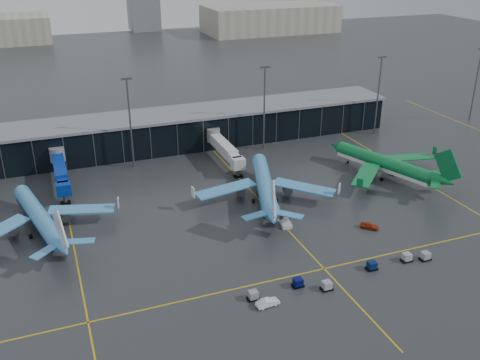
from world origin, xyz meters
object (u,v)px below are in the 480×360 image
object	(u,v)px
airliner_aer_lingus	(384,155)
service_van_red	(369,226)
airliner_klm_near	(265,175)
service_van_white	(268,302)
baggage_carts	(350,273)
airliner_arkefly	(37,207)
mobile_airstair	(286,223)

from	to	relation	value
airliner_aer_lingus	service_van_red	world-z (taller)	airliner_aer_lingus
airliner_klm_near	service_van_red	size ratio (longest dim) A/B	10.17
service_van_red	service_van_white	xyz separation A→B (m)	(-32.25, -17.22, 0.01)
airliner_klm_near	baggage_carts	world-z (taller)	airliner_klm_near
airliner_arkefly	mobile_airstair	world-z (taller)	airliner_arkefly
airliner_klm_near	service_van_red	distance (m)	27.98
airliner_aer_lingus	baggage_carts	distance (m)	51.44
airliner_aer_lingus	mobile_airstair	world-z (taller)	airliner_aer_lingus
service_van_red	service_van_white	world-z (taller)	service_van_white
airliner_aer_lingus	baggage_carts	bearing A→B (deg)	-150.90
baggage_carts	service_van_red	size ratio (longest dim) A/B	9.69
airliner_klm_near	service_van_white	bearing A→B (deg)	-94.55
mobile_airstair	service_van_red	xyz separation A→B (m)	(16.91, -7.62, -0.08)
baggage_carts	airliner_arkefly	bearing A→B (deg)	143.83
mobile_airstair	airliner_arkefly	bearing A→B (deg)	172.19
airliner_arkefly	airliner_klm_near	bearing A→B (deg)	-16.09
airliner_aer_lingus	service_van_red	bearing A→B (deg)	-149.21
airliner_klm_near	mobile_airstair	xyz separation A→B (m)	(-1.01, -14.68, -5.59)
mobile_airstair	service_van_white	xyz separation A→B (m)	(-15.34, -24.84, -0.06)
airliner_klm_near	mobile_airstair	world-z (taller)	airliner_klm_near
airliner_aer_lingus	airliner_klm_near	bearing A→B (deg)	162.67
service_van_white	airliner_klm_near	bearing A→B (deg)	-27.78
airliner_klm_near	baggage_carts	bearing A→B (deg)	-69.37
service_van_red	airliner_arkefly	bearing A→B (deg)	112.85
airliner_klm_near	mobile_airstair	size ratio (longest dim) A/B	11.63
airliner_arkefly	baggage_carts	bearing A→B (deg)	-49.37
baggage_carts	service_van_red	distance (m)	20.42
airliner_aer_lingus	airliner_arkefly	bearing A→B (deg)	159.61
airliner_arkefly	airliner_aer_lingus	distance (m)	88.06
service_van_red	airliner_aer_lingus	bearing A→B (deg)	3.25
airliner_arkefly	service_van_white	distance (m)	55.82
service_van_white	airliner_aer_lingus	bearing A→B (deg)	-57.05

